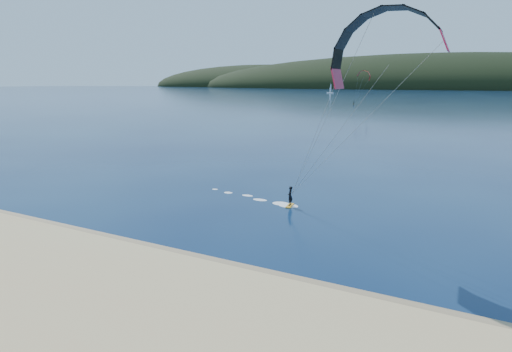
{
  "coord_description": "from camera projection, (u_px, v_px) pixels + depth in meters",
  "views": [
    {
      "loc": [
        16.44,
        -16.42,
        11.79
      ],
      "look_at": [
        2.95,
        10.0,
        5.0
      ],
      "focal_mm": 29.18,
      "sensor_mm": 36.0,
      "label": 1
    }
  ],
  "objects": [
    {
      "name": "headland",
      "position": [
        462.0,
        88.0,
        670.92
      ],
      "size": [
        1200.0,
        310.0,
        140.0
      ],
      "color": "black",
      "rests_on": "ground"
    },
    {
      "name": "wet_sand",
      "position": [
        180.0,
        259.0,
        28.06
      ],
      "size": [
        220.0,
        2.5,
        0.1
      ],
      "color": "olive",
      "rests_on": "ground"
    },
    {
      "name": "kitesurfer_near",
      "position": [
        382.0,
        72.0,
        28.54
      ],
      "size": [
        24.19,
        8.91,
        16.66
      ],
      "color": "orange",
      "rests_on": "ground"
    },
    {
      "name": "kitesurfer_far",
      "position": [
        363.0,
        78.0,
        208.45
      ],
      "size": [
        9.17,
        5.07,
        16.33
      ],
      "color": "orange",
      "rests_on": "ground"
    },
    {
      "name": "sailboat",
      "position": [
        330.0,
        92.0,
        414.08
      ],
      "size": [
        7.14,
        4.5,
        9.99
      ],
      "color": "white",
      "rests_on": "ground"
    },
    {
      "name": "ground",
      "position": [
        133.0,
        289.0,
        24.17
      ],
      "size": [
        1800.0,
        1800.0,
        0.0
      ],
      "primitive_type": "plane",
      "color": "#071739",
      "rests_on": "ground"
    }
  ]
}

